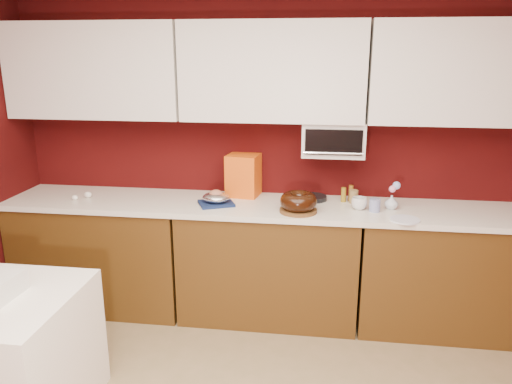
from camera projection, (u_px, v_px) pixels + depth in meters
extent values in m
cube|color=#3D0808|center=(274.00, 150.00, 3.88)|extent=(4.00, 0.02, 2.50)
cube|color=#503210|center=(104.00, 254.00, 3.99)|extent=(1.31, 0.58, 0.86)
cube|color=#503210|center=(269.00, 263.00, 3.81)|extent=(1.31, 0.58, 0.86)
cube|color=#503210|center=(450.00, 273.00, 3.64)|extent=(1.31, 0.58, 0.86)
cube|color=silver|center=(269.00, 207.00, 3.69)|extent=(4.00, 0.62, 0.04)
cube|color=white|center=(96.00, 71.00, 3.74)|extent=(1.31, 0.33, 0.70)
cube|color=white|center=(273.00, 72.00, 3.56)|extent=(1.31, 0.33, 0.70)
cube|color=white|center=(468.00, 73.00, 3.39)|extent=(1.31, 0.33, 0.70)
cube|color=white|center=(333.00, 138.00, 3.65)|extent=(0.45, 0.30, 0.25)
cube|color=black|center=(334.00, 142.00, 3.50)|extent=(0.40, 0.02, 0.18)
cylinder|color=silver|center=(333.00, 153.00, 3.51)|extent=(0.42, 0.02, 0.02)
cylinder|color=brown|center=(298.00, 210.00, 3.50)|extent=(0.34, 0.34, 0.02)
torus|color=black|center=(298.00, 201.00, 3.49)|extent=(0.31, 0.31, 0.11)
cube|color=#14234E|center=(216.00, 203.00, 3.68)|extent=(0.31, 0.29, 0.02)
ellipsoid|color=silver|center=(216.00, 197.00, 3.66)|extent=(0.25, 0.24, 0.08)
ellipsoid|color=#B97154|center=(216.00, 194.00, 3.66)|extent=(0.13, 0.11, 0.07)
cube|color=red|center=(243.00, 175.00, 3.87)|extent=(0.27, 0.25, 0.32)
cylinder|color=black|center=(314.00, 198.00, 3.79)|extent=(0.25, 0.25, 0.03)
imported|color=silver|center=(359.00, 202.00, 3.56)|extent=(0.13, 0.13, 0.11)
cylinder|color=navy|center=(375.00, 205.00, 3.51)|extent=(0.09, 0.09, 0.09)
imported|color=silver|center=(391.00, 201.00, 3.56)|extent=(0.08, 0.08, 0.12)
sphere|color=pink|center=(392.00, 189.00, 3.54)|extent=(0.05, 0.05, 0.05)
sphere|color=#93A8EB|center=(397.00, 185.00, 3.55)|extent=(0.06, 0.06, 0.06)
cylinder|color=white|center=(405.00, 220.00, 3.33)|extent=(0.24, 0.24, 0.01)
cylinder|color=olive|center=(344.00, 195.00, 3.73)|extent=(0.04, 0.04, 0.11)
cylinder|color=olive|center=(354.00, 197.00, 3.71)|extent=(0.07, 0.07, 0.10)
ellipsoid|color=white|center=(75.00, 198.00, 3.79)|extent=(0.05, 0.04, 0.04)
ellipsoid|color=white|center=(88.00, 195.00, 3.85)|extent=(0.06, 0.05, 0.05)
cylinder|color=brown|center=(351.00, 193.00, 3.75)|extent=(0.04, 0.04, 0.12)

